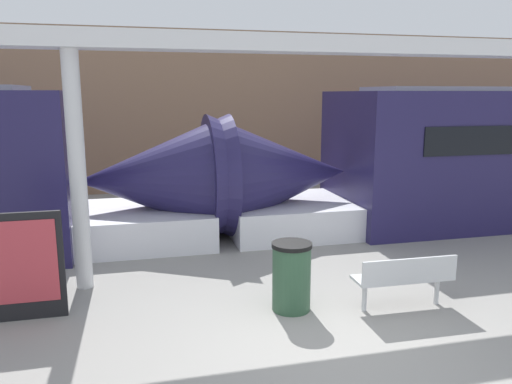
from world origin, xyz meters
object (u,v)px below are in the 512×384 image
at_px(trash_bin, 291,276).
at_px(poster_board, 23,266).
at_px(bench_near, 405,276).
at_px(support_column_near, 78,173).

xyz_separation_m(trash_bin, poster_board, (-3.62, 0.56, 0.26)).
bearing_deg(bench_near, poster_board, 170.80).
height_order(poster_board, support_column_near, support_column_near).
distance_m(bench_near, poster_board, 5.27).
bearing_deg(support_column_near, poster_board, -122.48).
distance_m(bench_near, support_column_near, 5.11).
bearing_deg(bench_near, trash_bin, 167.13).
bearing_deg(support_column_near, bench_near, -23.87).
height_order(trash_bin, support_column_near, support_column_near).
height_order(trash_bin, poster_board, poster_board).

